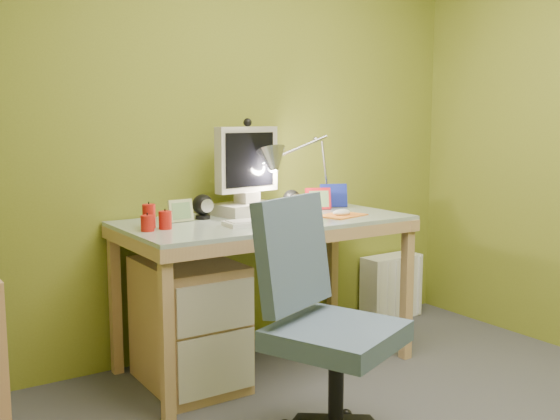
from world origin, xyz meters
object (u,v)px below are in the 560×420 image
monitor (247,170)px  radiator (391,286)px  desk (265,293)px  task_chair (337,332)px  desk_lamp (316,156)px

monitor → radiator: bearing=-5.4°
desk → task_chair: task_chair is taller
desk → monitor: (-0.00, 0.18, 0.62)m
desk_lamp → monitor: bearing=171.7°
monitor → desk_lamp: bearing=-10.0°
desk_lamp → task_chair: desk_lamp is taller
desk → desk_lamp: 0.84m
monitor → task_chair: monitor is taller
desk → radiator: 1.17m
monitor → desk_lamp: (0.45, 0.00, 0.06)m
radiator → monitor: bearing=-177.7°
monitor → desk: bearing=-100.0°
monitor → radiator: monitor is taller
radiator → desk: bearing=-168.7°
desk → task_chair: size_ratio=1.55×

